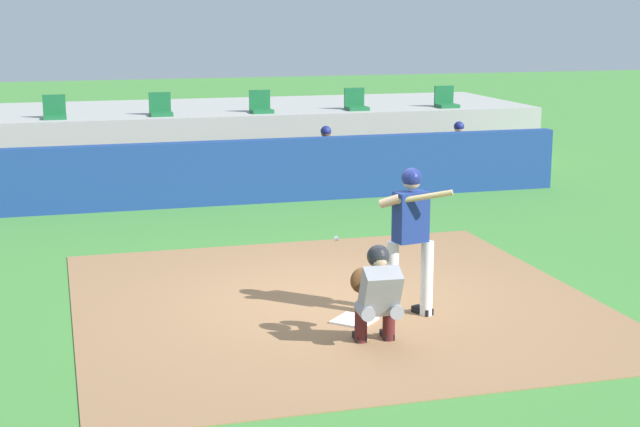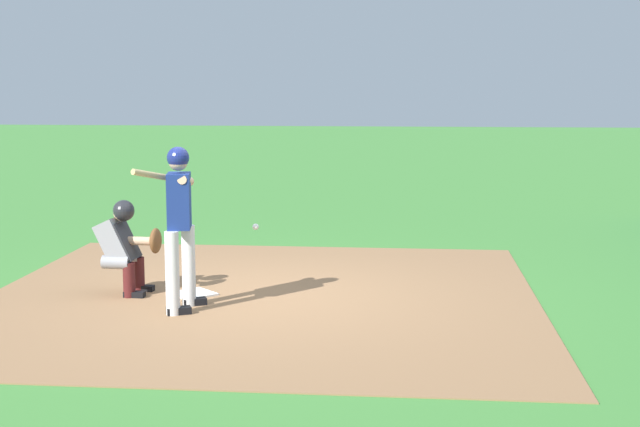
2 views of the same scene
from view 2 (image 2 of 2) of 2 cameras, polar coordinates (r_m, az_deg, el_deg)
name	(u,v)px [view 2 (image 2 of 2)]	position (r m, az deg, el deg)	size (l,w,h in m)	color
ground_plane	(260,297)	(10.50, -3.82, -5.35)	(80.00, 80.00, 0.00)	#428438
dirt_infield	(260,297)	(10.50, -3.82, -5.32)	(6.40, 6.40, 0.01)	#936B47
home_plate	(193,294)	(10.65, -8.09, -5.09)	(0.44, 0.44, 0.02)	white
batter_at_plate	(180,218)	(9.79, -8.94, -0.26)	(0.78, 0.66, 1.80)	silver
catcher_crouched	(126,244)	(10.74, -12.27, -1.89)	(0.50, 1.92, 1.13)	gray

